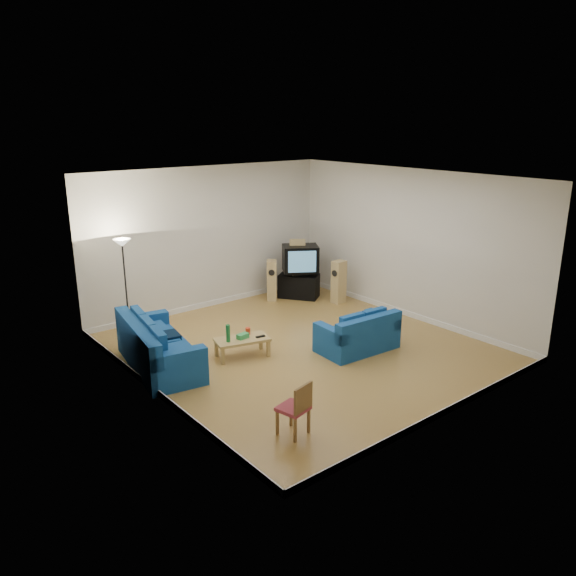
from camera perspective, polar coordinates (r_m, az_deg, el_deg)
room at (r=10.20m, az=1.41°, el=1.88°), size 6.01×6.51×3.21m
sofa_three_seat at (r=10.07m, az=-13.25°, el=-6.18°), size 1.30×2.33×0.85m
sofa_loveseat at (r=10.59m, az=7.21°, el=-4.89°), size 1.53×0.92×0.74m
coffee_table at (r=10.28m, az=-4.68°, el=-5.39°), size 1.06×0.72×0.35m
bottle at (r=10.07m, az=-6.11°, el=-4.60°), size 0.10×0.10×0.32m
tissue_box at (r=10.24m, az=-4.62°, el=-4.88°), size 0.23×0.15×0.09m
red_canister at (r=10.42m, az=-4.10°, el=-4.37°), size 0.11×0.11×0.12m
remote at (r=10.29m, az=-2.81°, el=-4.94°), size 0.18×0.08×0.02m
tv_stand at (r=13.60m, az=1.11°, el=0.22°), size 0.96×1.06×0.57m
av_receiver at (r=13.47m, az=1.24°, el=1.51°), size 0.49×0.47×0.09m
television at (r=13.38m, az=1.27°, el=3.00°), size 1.02×0.95×0.63m
centre_speaker at (r=13.36m, az=0.97°, el=4.67°), size 0.39×0.34×0.13m
speaker_left at (r=13.33m, az=-1.66°, el=0.79°), size 0.35×0.37×0.97m
speaker_right at (r=13.17m, az=5.17°, el=0.62°), size 0.33×0.26×1.02m
floor_lamp at (r=11.31m, az=-16.40°, el=3.10°), size 0.34×0.34×1.97m
dining_chair at (r=7.77m, az=0.87°, el=-11.95°), size 0.45×0.45×0.79m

